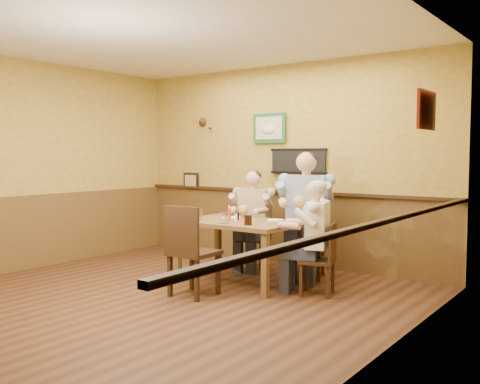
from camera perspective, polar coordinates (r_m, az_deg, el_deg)
The scene contains 17 objects.
room at distance 5.67m, azimuth -6.87°, elevation 5.45°, with size 5.02×5.03×2.81m.
dining_table at distance 6.43m, azimuth -0.09°, elevation -3.89°, with size 1.40×0.90×0.75m.
chair_back_left at distance 7.28m, azimuth 1.47°, elevation -4.87°, with size 0.39×0.39×0.83m, color #362211, non-canonical shape.
chair_back_right at distance 6.77m, azimuth 7.07°, elevation -4.91°, with size 0.46×0.46×0.99m, color #362211, non-canonical shape.
chair_right_end at distance 5.97m, azimuth 8.24°, elevation -7.09°, with size 0.37×0.37×0.79m, color #362211, non-canonical shape.
chair_near_side at distance 5.88m, azimuth -4.92°, elevation -6.22°, with size 0.46×0.46×1.00m, color #362211, non-canonical shape.
diner_tan_shirt at distance 7.26m, azimuth 1.47°, elevation -3.48°, with size 0.55×0.55×1.19m, color tan, non-canonical shape.
diner_blue_polo at distance 6.74m, azimuth 7.08°, elevation -3.13°, with size 0.65×0.65×1.42m, color #87A0CB, non-canonical shape.
diner_white_elder at distance 5.94m, azimuth 8.26°, elevation -5.48°, with size 0.52×0.52×1.13m, color white, non-canonical shape.
water_glass_left at distance 6.53m, azimuth -4.42°, elevation -2.39°, with size 0.09×0.09×0.13m, color white.
water_glass_mid at distance 6.17m, azimuth -1.74°, elevation -2.77°, with size 0.09×0.09×0.13m, color white.
cola_tumbler at distance 6.02m, azimuth 0.86°, elevation -2.99°, with size 0.09×0.09×0.12m, color black.
hot_sauce_bottle at distance 6.43m, azimuth -1.15°, elevation -2.33°, with size 0.04×0.04×0.16m, color #BF3C14.
salt_shaker at distance 6.39m, azimuth -0.44°, elevation -2.73°, with size 0.03×0.03×0.08m, color white.
pepper_shaker at distance 6.50m, azimuth -0.24°, elevation -2.60°, with size 0.03×0.03×0.09m, color black.
plate_far_left at distance 6.63m, azimuth -1.05°, elevation -2.77°, with size 0.25×0.25×0.02m, color white.
plate_far_right at distance 6.43m, azimuth 3.84°, elevation -3.01°, with size 0.21×0.21×0.01m, color white.
Camera 1 is at (4.02, -3.95, 1.54)m, focal length 40.00 mm.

